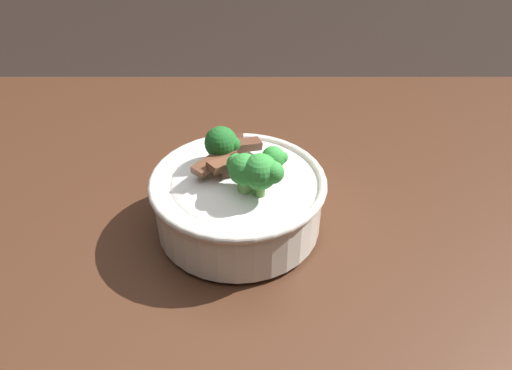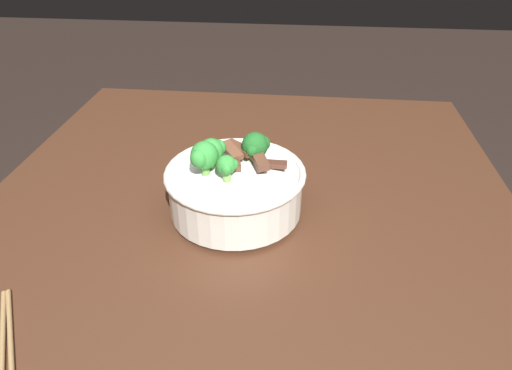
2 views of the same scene
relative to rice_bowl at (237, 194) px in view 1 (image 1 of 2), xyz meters
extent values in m
cube|color=#472819|center=(0.13, 0.02, -0.09)|extent=(1.43, 1.02, 0.05)
cube|color=#472819|center=(-0.50, 0.45, -0.50)|extent=(0.08, 0.08, 0.77)
cylinder|color=silver|center=(0.00, 0.00, -0.06)|extent=(0.11, 0.11, 0.01)
cylinder|color=silver|center=(0.00, 0.00, -0.02)|extent=(0.24, 0.24, 0.08)
torus|color=silver|center=(0.00, 0.00, 0.02)|extent=(0.25, 0.25, 0.01)
ellipsoid|color=white|center=(0.00, 0.00, 0.01)|extent=(0.20, 0.20, 0.05)
cube|color=brown|center=(-0.03, 0.00, 0.05)|extent=(0.06, 0.07, 0.01)
cube|color=#4C2B1E|center=(0.00, 0.07, 0.04)|extent=(0.02, 0.05, 0.01)
cube|color=brown|center=(-0.02, -0.01, 0.06)|extent=(0.05, 0.05, 0.02)
cube|color=#563323|center=(0.00, 0.00, 0.04)|extent=(0.05, 0.03, 0.01)
cube|color=#563323|center=(0.00, 0.04, 0.05)|extent=(0.06, 0.04, 0.02)
cylinder|color=#6BA84C|center=(-0.02, 0.03, 0.04)|extent=(0.02, 0.02, 0.02)
sphere|color=#1E6023|center=(-0.02, 0.03, 0.06)|extent=(0.05, 0.05, 0.05)
sphere|color=#1E6023|center=(-0.01, 0.03, 0.06)|extent=(0.02, 0.02, 0.02)
sphere|color=#1E6023|center=(-0.03, 0.04, 0.07)|extent=(0.03, 0.03, 0.03)
cylinder|color=#7AB256|center=(0.01, -0.04, 0.04)|extent=(0.02, 0.02, 0.02)
sphere|color=green|center=(0.01, -0.04, 0.07)|extent=(0.04, 0.04, 0.04)
sphere|color=green|center=(0.02, -0.04, 0.07)|extent=(0.02, 0.02, 0.02)
sphere|color=green|center=(0.00, -0.03, 0.07)|extent=(0.03, 0.03, 0.03)
cylinder|color=#7AB256|center=(0.05, -0.01, 0.04)|extent=(0.01, 0.01, 0.02)
sphere|color=green|center=(0.05, -0.01, 0.07)|extent=(0.03, 0.03, 0.03)
sphere|color=green|center=(0.06, 0.00, 0.06)|extent=(0.02, 0.02, 0.02)
sphere|color=green|center=(0.04, 0.01, 0.07)|extent=(0.02, 0.02, 0.02)
cylinder|color=#6BA84C|center=(0.03, -0.04, 0.04)|extent=(0.01, 0.01, 0.02)
sphere|color=green|center=(0.03, -0.04, 0.07)|extent=(0.05, 0.05, 0.05)
sphere|color=green|center=(0.05, -0.05, 0.07)|extent=(0.03, 0.03, 0.03)
sphere|color=green|center=(0.02, -0.03, 0.07)|extent=(0.02, 0.02, 0.02)
camera|label=1|loc=(0.02, -0.55, 0.43)|focal=34.78mm
camera|label=2|loc=(0.67, 0.11, 0.43)|focal=31.89mm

